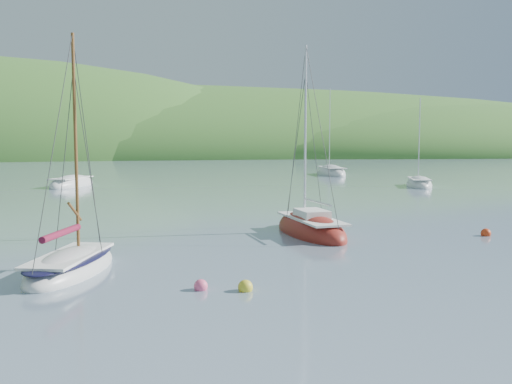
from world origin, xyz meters
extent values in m
plane|color=slate|center=(0.00, 0.00, 0.00)|extent=(700.00, 700.00, 0.00)
ellipsoid|color=#346B28|center=(0.00, 170.00, 0.00)|extent=(440.00, 110.00, 44.00)
ellipsoid|color=#346B28|center=(90.00, 160.00, 0.00)|extent=(240.00, 100.00, 34.00)
ellipsoid|color=silver|center=(-5.97, 3.91, 0.11)|extent=(3.87, 6.40, 1.48)
cube|color=white|center=(-6.00, 3.80, 0.64)|extent=(2.95, 4.97, 0.10)
cylinder|color=brown|center=(-5.75, 4.61, 4.61)|extent=(0.12, 0.12, 8.03)
ellipsoid|color=black|center=(-5.97, 3.91, 0.54)|extent=(3.82, 6.34, 0.25)
cylinder|color=maroon|center=(-6.18, 3.22, 1.55)|extent=(1.08, 2.83, 0.24)
ellipsoid|color=maroon|center=(4.99, 10.11, 0.14)|extent=(2.98, 7.19, 1.93)
cube|color=white|center=(5.00, 9.97, 0.82)|extent=(2.24, 5.60, 0.10)
cylinder|color=silver|center=(4.92, 10.95, 5.17)|extent=(0.12, 0.12, 8.77)
cube|color=white|center=(5.00, 9.97, 1.06)|extent=(1.47, 2.07, 0.42)
cylinder|color=silver|center=(5.06, 9.27, 1.73)|extent=(0.37, 3.36, 0.09)
ellipsoid|color=silver|center=(-10.23, 43.71, 0.15)|extent=(5.35, 8.06, 2.08)
cube|color=white|center=(-10.28, 43.57, 0.88)|extent=(4.09, 6.25, 0.10)
cylinder|color=silver|center=(-9.88, 44.56, 5.41)|extent=(0.12, 0.12, 9.14)
ellipsoid|color=silver|center=(22.23, 56.47, 0.18)|extent=(3.84, 9.23, 2.45)
cube|color=white|center=(22.22, 56.29, 1.03)|extent=(2.89, 7.19, 0.10)
cylinder|color=silver|center=(22.32, 57.55, 6.40)|extent=(0.12, 0.12, 10.82)
ellipsoid|color=silver|center=(24.70, 36.35, 0.13)|extent=(4.70, 7.33, 1.89)
cube|color=white|center=(24.65, 36.22, 0.80)|extent=(3.59, 5.69, 0.10)
cylinder|color=silver|center=(24.99, 37.12, 4.92)|extent=(0.12, 0.12, 8.30)
sphere|color=yellow|center=(-0.26, 0.09, 0.12)|extent=(0.48, 0.48, 0.48)
sphere|color=#FB5783|center=(-1.63, 0.51, 0.12)|extent=(0.44, 0.44, 0.44)
sphere|color=red|center=(13.42, 7.90, 0.12)|extent=(0.49, 0.49, 0.49)
camera|label=1|loc=(-3.52, -17.29, 4.78)|focal=40.00mm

